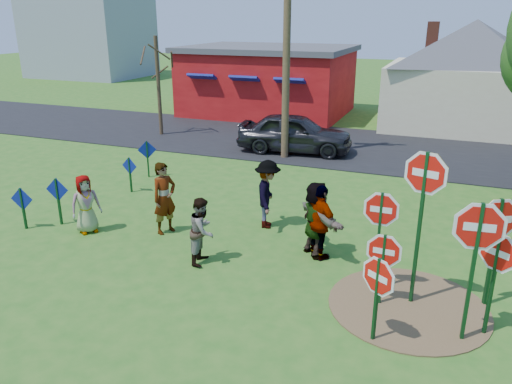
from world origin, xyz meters
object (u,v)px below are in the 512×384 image
suv (295,133)px  person_b (164,198)px  stop_sign_b (424,190)px  stop_sign_d (497,227)px  person_a (86,204)px  stop_sign_c (477,242)px  utility_pole (287,31)px  stop_sign_a (378,283)px

suv → person_b: bearing=169.0°
stop_sign_b → person_b: bearing=-173.3°
stop_sign_d → person_a: size_ratio=1.53×
person_a → suv: suv is taller
suv → stop_sign_c: bearing=-155.8°
suv → utility_pole: 4.27m
stop_sign_a → person_b: 6.64m
person_a → person_b: person_b is taller
stop_sign_d → person_a: bearing=151.9°
stop_sign_c → suv: stop_sign_c is taller
stop_sign_d → person_a: (-9.94, 0.01, -0.92)m
stop_sign_c → suv: bearing=113.3°
person_a → stop_sign_b: bearing=-59.4°
stop_sign_a → stop_sign_b: bearing=104.2°
stop_sign_b → suv: size_ratio=0.70×
stop_sign_a → stop_sign_b: 2.09m
person_b → utility_pole: size_ratio=0.21×
stop_sign_a → stop_sign_b: size_ratio=0.53×
stop_sign_a → suv: (-5.27, 12.08, -0.33)m
stop_sign_c → stop_sign_d: 1.49m
stop_sign_b → stop_sign_d: 1.64m
suv → utility_pole: size_ratio=0.51×
stop_sign_d → utility_pole: size_ratio=0.26×
stop_sign_c → suv: 13.36m
person_b → stop_sign_a: bearing=-92.3°
stop_sign_c → person_b: size_ratio=1.44×
person_a → person_b: 2.14m
person_b → person_a: bearing=133.8°
stop_sign_c → person_b: bearing=156.5°
stop_sign_b → stop_sign_d: stop_sign_b is taller
stop_sign_b → person_b: (-6.54, 1.22, -1.47)m
stop_sign_a → person_a: 8.27m
stop_sign_c → person_a: bearing=164.2°
stop_sign_b → suv: bearing=136.1°
stop_sign_d → person_b: (-7.95, 0.77, -0.75)m
person_a → stop_sign_a: bearing=-70.6°
stop_sign_d → stop_sign_c: bearing=-134.7°
stop_sign_c → suv: (-6.77, 11.47, -1.10)m
stop_sign_b → stop_sign_c: 1.46m
stop_sign_a → stop_sign_d: bearing=78.9°
stop_sign_b → stop_sign_c: stop_sign_b is taller
stop_sign_a → person_b: size_ratio=0.91×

